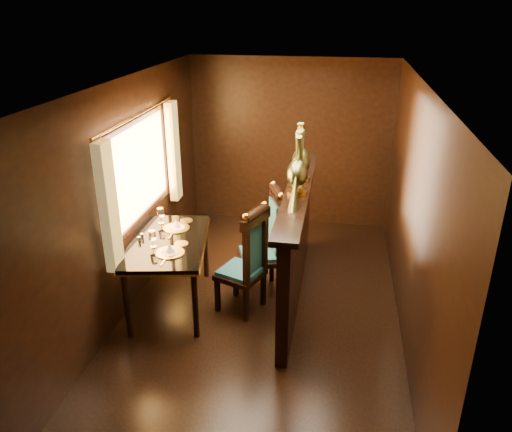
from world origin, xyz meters
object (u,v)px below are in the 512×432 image
object	(u,v)px
chair_right	(270,238)
peacock_left	(298,161)
chair_left	(249,258)
peacock_right	(301,150)
dining_table	(168,246)

from	to	relation	value
chair_right	peacock_left	distance (m)	1.11
chair_left	peacock_right	size ratio (longest dim) A/B	1.84
chair_left	chair_right	world-z (taller)	chair_right
dining_table	chair_right	bearing A→B (deg)	14.26
dining_table	peacock_right	distance (m)	1.81
peacock_left	chair_right	bearing A→B (deg)	138.83
dining_table	peacock_right	size ratio (longest dim) A/B	2.15
peacock_right	peacock_left	bearing A→B (deg)	-90.00
chair_left	chair_right	size ratio (longest dim) A/B	0.97
chair_left	peacock_right	bearing A→B (deg)	75.48
chair_left	peacock_right	xyz separation A→B (m)	(0.47, 0.65, 1.04)
peacock_right	chair_right	bearing A→B (deg)	-151.91
dining_table	chair_right	world-z (taller)	chair_right
peacock_left	peacock_right	world-z (taller)	peacock_left
peacock_left	peacock_right	xyz separation A→B (m)	(0.00, 0.45, -0.01)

